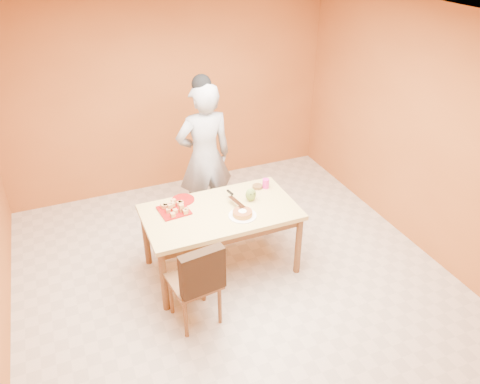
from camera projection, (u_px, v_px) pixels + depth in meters
name	position (u px, v px, depth m)	size (l,w,h in m)	color
floor	(240.00, 288.00, 4.97)	(5.00, 5.00, 0.00)	#BBB2A0
ceiling	(240.00, 24.00, 3.58)	(5.00, 5.00, 0.00)	white
wall_back	(168.00, 94.00, 6.26)	(4.50, 4.50, 0.00)	#BA642B
wall_right	(433.00, 138.00, 5.02)	(5.00, 5.00, 0.00)	#BA642B
dining_table	(221.00, 218.00, 4.93)	(1.60, 0.90, 0.76)	tan
dining_chair	(194.00, 280.00, 4.35)	(0.49, 0.56, 0.95)	brown
pastry_pile	(174.00, 206.00, 4.84)	(0.27, 0.27, 0.09)	#E69B62
person	(205.00, 158.00, 5.56)	(0.68, 0.44, 1.85)	#9A9A9D
pastry_platter	(174.00, 210.00, 4.87)	(0.30, 0.30, 0.02)	maroon
red_dinner_plate	(183.00, 200.00, 5.05)	(0.25, 0.25, 0.01)	maroon
white_cake_plate	(242.00, 216.00, 4.79)	(0.29, 0.29, 0.01)	white
sponge_cake	(242.00, 213.00, 4.77)	(0.20, 0.20, 0.05)	gold
cake_server	(237.00, 202.00, 4.90)	(0.05, 0.27, 0.01)	silver
egg_ornament	(251.00, 195.00, 5.01)	(0.12, 0.09, 0.15)	olive
magenta_glass	(266.00, 184.00, 5.26)	(0.08, 0.08, 0.11)	#E32291
checker_tin	(257.00, 187.00, 5.27)	(0.11, 0.11, 0.03)	#3D2110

